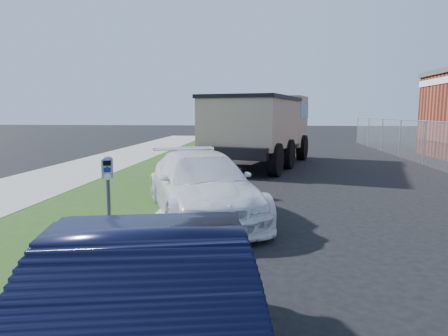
# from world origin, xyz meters

# --- Properties ---
(ground) EXTENTS (120.00, 120.00, 0.00)m
(ground) POSITION_xyz_m (0.00, 0.00, 0.00)
(ground) COLOR black
(ground) RESTS_ON ground
(streetside) EXTENTS (6.12, 50.00, 0.15)m
(streetside) POSITION_xyz_m (-5.57, 2.00, 0.07)
(streetside) COLOR gray
(streetside) RESTS_ON ground
(parking_meter) EXTENTS (0.21, 0.17, 1.34)m
(parking_meter) POSITION_xyz_m (-3.03, -1.17, 1.10)
(parking_meter) COLOR #3F4247
(parking_meter) RESTS_ON ground
(white_wagon) EXTENTS (3.40, 4.91, 1.32)m
(white_wagon) POSITION_xyz_m (-1.88, 0.95, 0.66)
(white_wagon) COLOR white
(white_wagon) RESTS_ON ground
(dump_truck) EXTENTS (4.56, 7.80, 2.88)m
(dump_truck) POSITION_xyz_m (-0.67, 9.48, 1.62)
(dump_truck) COLOR black
(dump_truck) RESTS_ON ground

